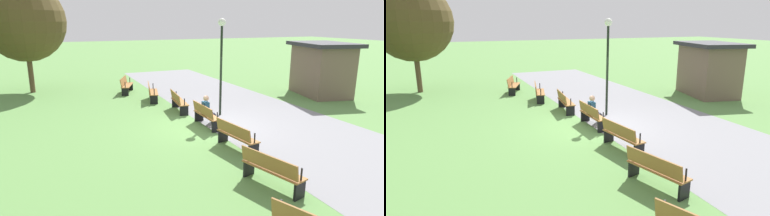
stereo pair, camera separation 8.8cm
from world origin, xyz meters
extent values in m
plane|color=#5B8C47|center=(0.00, 0.00, 0.00)|extent=(120.00, 120.00, 0.00)
cube|color=gray|center=(0.00, 2.67, 0.00)|extent=(29.66, 5.43, 0.01)
cube|color=#996633|center=(-7.38, -1.45, 0.45)|extent=(1.70, 1.04, 0.04)
cube|color=#996633|center=(-7.46, -1.63, 0.69)|extent=(1.58, 0.73, 0.40)
cube|color=black|center=(-8.09, -1.16, 0.21)|extent=(0.20, 0.37, 0.43)
cylinder|color=black|center=(-8.09, -1.14, 0.61)|extent=(0.06, 0.06, 0.30)
cube|color=black|center=(-6.67, -1.74, 0.21)|extent=(0.20, 0.37, 0.43)
cylinder|color=black|center=(-6.66, -1.72, 0.61)|extent=(0.06, 0.06, 0.30)
cube|color=#996633|center=(-4.99, -0.65, 0.45)|extent=(1.72, 0.85, 0.04)
cube|color=#996633|center=(-5.04, -0.84, 0.69)|extent=(1.63, 0.53, 0.40)
cube|color=black|center=(-5.74, -0.45, 0.21)|extent=(0.15, 0.38, 0.43)
cylinder|color=black|center=(-5.73, -0.43, 0.61)|extent=(0.05, 0.05, 0.30)
cube|color=black|center=(-4.25, -0.85, 0.21)|extent=(0.15, 0.38, 0.43)
cylinder|color=black|center=(-4.24, -0.83, 0.61)|extent=(0.05, 0.05, 0.30)
cube|color=#996633|center=(-2.52, -0.16, 0.45)|extent=(1.70, 0.65, 0.04)
cube|color=#996633|center=(-2.54, -0.36, 0.69)|extent=(1.66, 0.32, 0.40)
cube|color=black|center=(-3.28, -0.06, 0.21)|extent=(0.11, 0.38, 0.43)
cylinder|color=black|center=(-3.28, -0.04, 0.61)|extent=(0.05, 0.05, 0.30)
cube|color=black|center=(-1.75, -0.26, 0.21)|extent=(0.11, 0.38, 0.43)
cylinder|color=black|center=(-1.75, -0.24, 0.61)|extent=(0.05, 0.05, 0.30)
cube|color=#996633|center=(0.00, 0.00, 0.45)|extent=(1.66, 0.44, 0.04)
cube|color=#996633|center=(0.00, -0.20, 0.69)|extent=(1.66, 0.10, 0.40)
cube|color=black|center=(-0.77, 0.00, 0.21)|extent=(0.06, 0.37, 0.43)
cylinder|color=black|center=(-0.77, 0.02, 0.61)|extent=(0.04, 0.04, 0.30)
cube|color=black|center=(0.77, 0.00, 0.21)|extent=(0.06, 0.37, 0.43)
cylinder|color=black|center=(0.77, 0.02, 0.61)|extent=(0.04, 0.04, 0.30)
cube|color=#996633|center=(2.52, -0.16, 0.45)|extent=(1.70, 0.65, 0.04)
cube|color=#996633|center=(2.54, -0.36, 0.69)|extent=(1.66, 0.32, 0.40)
cube|color=black|center=(1.75, -0.26, 0.21)|extent=(0.11, 0.38, 0.43)
cylinder|color=black|center=(1.75, -0.24, 0.61)|extent=(0.05, 0.05, 0.30)
cube|color=black|center=(3.28, -0.06, 0.21)|extent=(0.11, 0.38, 0.43)
cylinder|color=black|center=(3.28, -0.04, 0.61)|extent=(0.05, 0.05, 0.30)
cube|color=#996633|center=(4.99, -0.65, 0.45)|extent=(1.72, 0.85, 0.04)
cube|color=#996633|center=(5.04, -0.84, 0.69)|extent=(1.63, 0.53, 0.40)
cube|color=black|center=(4.25, -0.85, 0.21)|extent=(0.15, 0.38, 0.43)
cylinder|color=black|center=(4.24, -0.83, 0.61)|extent=(0.05, 0.05, 0.30)
cube|color=black|center=(5.74, -0.45, 0.21)|extent=(0.15, 0.38, 0.43)
cylinder|color=black|center=(5.73, -0.43, 0.61)|extent=(0.05, 0.05, 0.30)
cylinder|color=black|center=(6.66, -1.72, 0.61)|extent=(0.06, 0.06, 0.30)
cube|color=navy|center=(-0.13, -0.02, 0.70)|extent=(0.32, 0.20, 0.50)
sphere|color=tan|center=(-0.13, 0.00, 1.09)|extent=(0.22, 0.22, 0.22)
cylinder|color=#23232D|center=(-0.22, 0.16, 0.43)|extent=(0.13, 0.36, 0.13)
cylinder|color=#23232D|center=(-0.22, 0.34, 0.21)|extent=(0.11, 0.11, 0.43)
cylinder|color=#23232D|center=(-0.04, 0.16, 0.43)|extent=(0.13, 0.36, 0.13)
cylinder|color=#23232D|center=(-0.04, 0.34, 0.21)|extent=(0.11, 0.11, 0.43)
cylinder|color=brown|center=(-9.71, -6.39, 1.26)|extent=(0.28, 0.28, 2.51)
sphere|color=#4C3D1E|center=(-9.71, -6.39, 3.93)|extent=(4.35, 4.35, 4.35)
cylinder|color=black|center=(-1.26, 1.22, 1.88)|extent=(0.10, 0.10, 3.77)
sphere|color=white|center=(-1.26, 1.22, 3.91)|extent=(0.32, 0.32, 0.32)
cube|color=brown|center=(-2.74, 8.22, 1.33)|extent=(3.58, 2.74, 2.65)
cube|color=#28282D|center=(-2.74, 8.22, 2.75)|extent=(4.18, 3.34, 0.20)
camera|label=1|loc=(11.05, -5.41, 3.94)|focal=31.12mm
camera|label=2|loc=(11.08, -5.33, 3.94)|focal=31.12mm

